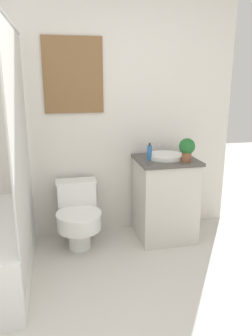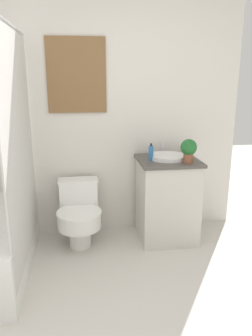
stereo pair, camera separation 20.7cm
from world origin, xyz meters
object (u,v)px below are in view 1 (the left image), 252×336
Objects in this scene: soap_bottle at (149,153)px; toilet at (78,214)px; potted_plant at (187,148)px; sink at (166,156)px.

toilet is at bearing 178.10° from soap_bottle.
toilet is at bearing 171.51° from potted_plant.
toilet is 0.91m from soap_bottle.
potted_plant is (1.02, -0.15, 0.63)m from toilet.
soap_bottle is at bearing 158.26° from potted_plant.
sink is 0.25m from potted_plant.
soap_bottle is at bearing -1.90° from toilet.
soap_bottle is at bearing -166.19° from sink.
potted_plant is at bearing -49.74° from sink.
toilet is 3.76× the size of soap_bottle.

